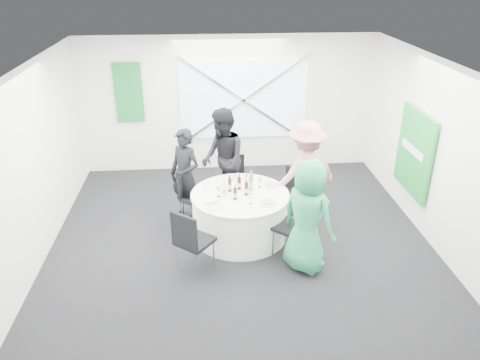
{
  "coord_description": "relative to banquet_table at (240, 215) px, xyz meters",
  "views": [
    {
      "loc": [
        -0.54,
        -6.34,
        4.12
      ],
      "look_at": [
        0.0,
        0.2,
        1.0
      ],
      "focal_mm": 35.0,
      "sensor_mm": 36.0,
      "label": 1
    }
  ],
  "objects": [
    {
      "name": "beer_bottle_c",
      "position": [
        0.1,
        -0.05,
        0.48
      ],
      "size": [
        0.06,
        0.06,
        0.27
      ],
      "color": "#391F0A",
      "rests_on": "banquet_table"
    },
    {
      "name": "person_man_back_left",
      "position": [
        -0.88,
        0.68,
        0.42
      ],
      "size": [
        0.7,
        0.66,
        1.61
      ],
      "primitive_type": "imported",
      "rotation": [
        0.0,
        0.0,
        -0.66
      ],
      "color": "black",
      "rests_on": "floor"
    },
    {
      "name": "plate_front_right",
      "position": [
        0.41,
        -0.35,
        0.4
      ],
      "size": [
        0.29,
        0.29,
        0.04
      ],
      "color": "silver",
      "rests_on": "banquet_table"
    },
    {
      "name": "knife_e",
      "position": [
        0.42,
        0.39,
        0.38
      ],
      "size": [
        0.08,
        0.14,
        0.01
      ],
      "primitive_type": "cube",
      "rotation": [
        0.0,
        0.0,
        0.45
      ],
      "color": "silver",
      "rests_on": "banquet_table"
    },
    {
      "name": "chair_front_right",
      "position": [
        0.77,
        -0.68,
        0.2
      ],
      "size": [
        0.63,
        0.63,
        0.99
      ],
      "rotation": [
        0.0,
        0.0,
        3.99
      ],
      "color": "black",
      "rests_on": "floor"
    },
    {
      "name": "person_man_back",
      "position": [
        -0.22,
        1.03,
        0.54
      ],
      "size": [
        0.66,
        0.97,
        1.83
      ],
      "primitive_type": "imported",
      "rotation": [
        0.0,
        0.0,
        -1.36
      ],
      "color": "black",
      "rests_on": "floor"
    },
    {
      "name": "ceiling",
      "position": [
        0.0,
        -0.2,
        2.42
      ],
      "size": [
        6.0,
        6.0,
        0.0
      ],
      "primitive_type": "plane",
      "rotation": [
        3.14,
        0.0,
        0.0
      ],
      "color": "white",
      "rests_on": "wall_back"
    },
    {
      "name": "chair_front_left",
      "position": [
        -0.77,
        -0.96,
        0.22
      ],
      "size": [
        0.65,
        0.65,
        1.01
      ],
      "rotation": [
        0.0,
        0.0,
        2.47
      ],
      "color": "black",
      "rests_on": "floor"
    },
    {
      "name": "person_woman_pink",
      "position": [
        1.13,
        0.42,
        0.51
      ],
      "size": [
        1.27,
        0.9,
        1.78
      ],
      "primitive_type": "imported",
      "rotation": [
        0.0,
        0.0,
        -2.78
      ],
      "color": "tan",
      "rests_on": "floor"
    },
    {
      "name": "plate_back",
      "position": [
        0.02,
        0.53,
        0.39
      ],
      "size": [
        0.29,
        0.29,
        0.01
      ],
      "color": "silver",
      "rests_on": "banquet_table"
    },
    {
      "name": "fork_c",
      "position": [
        -0.36,
        0.45,
        0.38
      ],
      "size": [
        0.1,
        0.13,
        0.01
      ],
      "primitive_type": "cube",
      "rotation": [
        0.0,
        0.0,
        2.54
      ],
      "color": "silver",
      "rests_on": "banquet_table"
    },
    {
      "name": "beer_bottle_b",
      "position": [
        0.0,
        0.16,
        0.48
      ],
      "size": [
        0.06,
        0.06,
        0.26
      ],
      "color": "#391F0A",
      "rests_on": "banquet_table"
    },
    {
      "name": "window_brace_a",
      "position": [
        0.3,
        2.72,
        1.12
      ],
      "size": [
        2.63,
        0.05,
        1.84
      ],
      "primitive_type": "cube",
      "rotation": [
        0.0,
        0.97,
        0.0
      ],
      "color": "silver",
      "rests_on": "window_panel"
    },
    {
      "name": "green_water_bottle",
      "position": [
        0.19,
        0.12,
        0.51
      ],
      "size": [
        0.08,
        0.08,
        0.33
      ],
      "color": "#39954D",
      "rests_on": "banquet_table"
    },
    {
      "name": "knife_d",
      "position": [
        -0.3,
        -0.49,
        0.38
      ],
      "size": [
        0.11,
        0.12,
        0.01
      ],
      "primitive_type": "cube",
      "rotation": [
        0.0,
        0.0,
        -2.43
      ],
      "color": "silver",
      "rests_on": "banquet_table"
    },
    {
      "name": "wine_glass_b",
      "position": [
        0.33,
        0.22,
        0.5
      ],
      "size": [
        0.07,
        0.07,
        0.17
      ],
      "color": "white",
      "rests_on": "banquet_table"
    },
    {
      "name": "knife_b",
      "position": [
        0.54,
        -0.2,
        0.38
      ],
      "size": [
        0.1,
        0.13,
        0.01
      ],
      "primitive_type": "cube",
      "rotation": [
        0.0,
        0.0,
        -0.65
      ],
      "color": "silver",
      "rests_on": "banquet_table"
    },
    {
      "name": "floor",
      "position": [
        0.0,
        -0.2,
        -0.38
      ],
      "size": [
        6.0,
        6.0,
        0.0
      ],
      "primitive_type": "plane",
      "color": "black",
      "rests_on": "ground"
    },
    {
      "name": "wall_left",
      "position": [
        -3.0,
        -0.2,
        1.02
      ],
      "size": [
        0.0,
        6.0,
        6.0
      ],
      "primitive_type": "plane",
      "rotation": [
        1.57,
        0.0,
        1.57
      ],
      "color": "white",
      "rests_on": "floor"
    },
    {
      "name": "plate_back_left",
      "position": [
        -0.47,
        0.28,
        0.39
      ],
      "size": [
        0.29,
        0.29,
        0.01
      ],
      "color": "silver",
      "rests_on": "banquet_table"
    },
    {
      "name": "clear_water_bottle",
      "position": [
        -0.25,
        -0.07,
        0.5
      ],
      "size": [
        0.08,
        0.08,
        0.3
      ],
      "color": "white",
      "rests_on": "banquet_table"
    },
    {
      "name": "fork_a",
      "position": [
        0.14,
        0.56,
        0.38
      ],
      "size": [
        0.15,
        0.02,
        0.01
      ],
      "primitive_type": "cube",
      "rotation": [
        0.0,
        0.0,
        1.63
      ],
      "color": "silver",
      "rests_on": "banquet_table"
    },
    {
      "name": "chair_back_left",
      "position": [
        -0.8,
        0.61,
        0.1
      ],
      "size": [
        0.53,
        0.52,
        0.82
      ],
      "rotation": [
        0.0,
        0.0,
        0.92
      ],
      "color": "black",
      "rests_on": "floor"
    },
    {
      "name": "window_panel",
      "position": [
        0.3,
        2.76,
        1.12
      ],
      "size": [
        2.6,
        0.03,
        1.6
      ],
      "primitive_type": "cube",
      "color": "silver",
      "rests_on": "wall_back"
    },
    {
      "name": "window_brace_b",
      "position": [
        0.3,
        2.72,
        1.12
      ],
      "size": [
        2.63,
        0.05,
        1.84
      ],
      "primitive_type": "cube",
      "rotation": [
        0.0,
        -0.97,
        0.0
      ],
      "color": "silver",
      "rests_on": "window_panel"
    },
    {
      "name": "napkin",
      "position": [
        -0.46,
        -0.29,
        0.42
      ],
      "size": [
        0.21,
        0.17,
        0.05
      ],
      "primitive_type": "cube",
      "rotation": [
        0.0,
        0.0,
        0.31
      ],
      "color": "white",
      "rests_on": "plate_front_left"
    },
    {
      "name": "chair_back",
      "position": [
        0.0,
        1.24,
        0.13
      ],
      "size": [
        0.4,
        0.41,
        0.87
      ],
      "rotation": [
        0.0,
        0.0,
        -0.0
      ],
      "color": "black",
      "rests_on": "floor"
    },
    {
      "name": "green_banner",
      "position": [
        -2.0,
        2.75,
        1.32
      ],
      "size": [
        0.55,
        0.04,
        1.2
      ],
      "primitive_type": "cube",
      "color": "#166F31",
      "rests_on": "wall_back"
    },
    {
      "name": "beer_bottle_d",
      "position": [
        -0.09,
        -0.18,
        0.47
      ],
      "size": [
        0.06,
        0.06,
        0.25
      ],
      "color": "#391F0A",
      "rests_on": "banquet_table"
    },
    {
      "name": "wine_glass_d",
      "position": [
        0.13,
        -0.34,
        0.5
      ],
      "size": [
        0.07,
        0.07,
        0.17
      ],
      "color": "white",
      "rests_on": "banquet_table"
    },
    {
      "name": "chair_back_right",
      "position": [
        0.92,
        0.66,
        0.11
      ],
      "size": [
        0.54,
        0.54,
        0.84
      ],
      "rotation": [
        0.0,
        0.0,
        -0.95
      ],
      "color": "black",
      "rests_on": "floor"
    },
    {
      "name": "green_sign",
      "position": [
        2.94,
        0.4,
        0.82
      ],
      "size": [
        0.05,
        1.2,
        1.4
      ],
      "primitive_type": "cube",
      "color": "#1A9230",
      "rests_on": "wall_right"
    },
    {
      "name": "fork_d",
      "position": [
        -0.52,
        -0.25,
        0.38
      ],
      "size": [
        0.11,
        0.12,
        0.01
      ],
      "primitive_type": "cube",
      "rotation": [
        0.0,
        0.0,
        -2.39
      ],
      "color": "silver",
      "rests_on": "banquet_table"
    },
    {
      "name": "wall_back",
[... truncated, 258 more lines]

